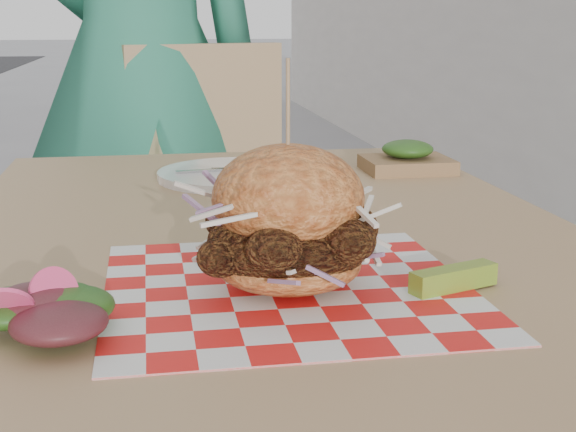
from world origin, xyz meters
name	(u,v)px	position (x,y,z in m)	size (l,w,h in m)	color
diner	(140,58)	(0.19, 1.09, 0.91)	(0.67, 0.44, 1.83)	#28755A
patio_table	(267,284)	(0.35, -0.05, 0.67)	(0.80, 1.20, 0.75)	#A17759
patio_chair	(199,205)	(0.32, 0.94, 0.55)	(0.52, 0.53, 0.95)	#A17759
paper_liner	(288,288)	(0.34, -0.30, 0.75)	(0.36, 0.36, 0.00)	red
sandwich	(288,227)	(0.34, -0.30, 0.81)	(0.20, 0.20, 0.22)	#C67538
pickle_spear	(454,278)	(0.50, -0.33, 0.76)	(0.10, 0.02, 0.02)	olive
side_salad	(35,324)	(0.10, -0.39, 0.76)	(0.14, 0.13, 0.05)	#3F1419
place_setting	(238,174)	(0.35, 0.28, 0.76)	(0.27, 0.27, 0.02)	white
kraft_tray	(407,159)	(0.65, 0.29, 0.77)	(0.15, 0.12, 0.06)	brown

